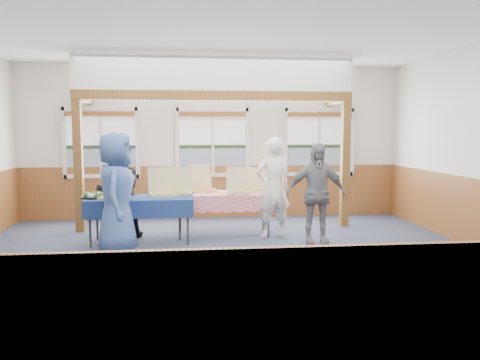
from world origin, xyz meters
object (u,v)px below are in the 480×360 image
woman_black (120,191)px  man_blue (116,193)px  table_right (223,196)px  person_grey (316,194)px  table_left (141,201)px  woman_white (273,188)px

woman_black → man_blue: man_blue is taller
table_right → man_blue: 2.01m
table_right → woman_black: 1.80m
man_blue → person_grey: 3.14m
table_left → woman_white: woman_white is taller
table_right → man_blue: size_ratio=1.00×
person_grey → woman_white: bearing=140.2°
table_left → table_right: size_ratio=1.03×
person_grey → woman_black: bearing=167.6°
table_right → person_grey: person_grey is taller
table_right → person_grey: size_ratio=1.10×
man_blue → table_left: bearing=-22.2°
woman_black → person_grey: person_grey is taller
table_left → man_blue: (-0.28, -0.67, 0.22)m
woman_white → person_grey: woman_white is taller
table_left → woman_white: bearing=-20.5°
woman_white → table_left: bearing=-9.4°
table_right → person_grey: bearing=-41.3°
woman_black → man_blue: size_ratio=0.88×
woman_white → man_blue: bearing=4.9°
table_right → person_grey: (1.45, -0.83, 0.14)m
table_left → woman_white: 2.24m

